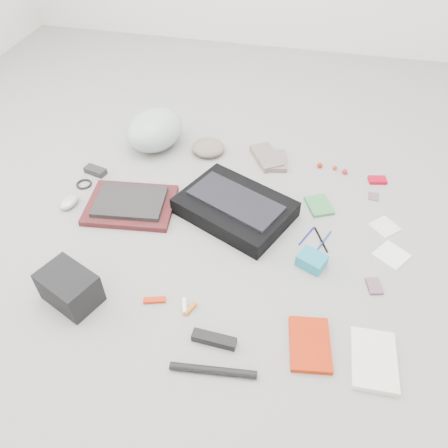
% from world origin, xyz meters
% --- Properties ---
extents(ground_plane, '(4.00, 4.00, 0.00)m').
position_xyz_m(ground_plane, '(0.00, 0.00, 0.00)').
color(ground_plane, gray).
extents(messenger_bag, '(0.58, 0.51, 0.08)m').
position_xyz_m(messenger_bag, '(0.02, 0.12, 0.04)').
color(messenger_bag, black).
rests_on(messenger_bag, ground_plane).
extents(bag_flap, '(0.46, 0.35, 0.01)m').
position_xyz_m(bag_flap, '(0.02, 0.12, 0.09)').
color(bag_flap, black).
rests_on(bag_flap, messenger_bag).
extents(laptop_sleeve, '(0.43, 0.34, 0.03)m').
position_xyz_m(laptop_sleeve, '(-0.46, 0.06, 0.01)').
color(laptop_sleeve, '#4E1A1C').
rests_on(laptop_sleeve, ground_plane).
extents(laptop, '(0.34, 0.26, 0.02)m').
position_xyz_m(laptop, '(-0.46, 0.06, 0.04)').
color(laptop, black).
rests_on(laptop, laptop_sleeve).
extents(bike_helmet, '(0.36, 0.40, 0.20)m').
position_xyz_m(bike_helmet, '(-0.50, 0.56, 0.10)').
color(bike_helmet, '#B1C7C2').
rests_on(bike_helmet, ground_plane).
extents(beanie, '(0.18, 0.17, 0.06)m').
position_xyz_m(beanie, '(-0.21, 0.56, 0.03)').
color(beanie, gray).
rests_on(beanie, ground_plane).
extents(mitten_left, '(0.20, 0.24, 0.03)m').
position_xyz_m(mitten_left, '(0.10, 0.57, 0.02)').
color(mitten_left, slate).
rests_on(mitten_left, ground_plane).
extents(mitten_right, '(0.12, 0.18, 0.03)m').
position_xyz_m(mitten_right, '(0.16, 0.55, 0.01)').
color(mitten_right, gray).
rests_on(mitten_right, ground_plane).
extents(power_brick, '(0.12, 0.08, 0.03)m').
position_xyz_m(power_brick, '(-0.73, 0.26, 0.02)').
color(power_brick, black).
rests_on(power_brick, ground_plane).
extents(cable_coil, '(0.10, 0.10, 0.01)m').
position_xyz_m(cable_coil, '(-0.74, 0.16, 0.01)').
color(cable_coil, black).
rests_on(cable_coil, ground_plane).
extents(mouse, '(0.08, 0.12, 0.04)m').
position_xyz_m(mouse, '(-0.74, 0.01, 0.02)').
color(mouse, '#B6B6B6').
rests_on(mouse, ground_plane).
extents(camera_bag, '(0.25, 0.22, 0.13)m').
position_xyz_m(camera_bag, '(-0.48, -0.47, 0.07)').
color(camera_bag, black).
rests_on(camera_bag, ground_plane).
extents(multitool, '(0.09, 0.05, 0.01)m').
position_xyz_m(multitool, '(-0.17, -0.41, 0.01)').
color(multitool, red).
rests_on(multitool, ground_plane).
extents(toiletry_tube_white, '(0.04, 0.07, 0.02)m').
position_xyz_m(toiletry_tube_white, '(-0.06, -0.42, 0.01)').
color(toiletry_tube_white, white).
rests_on(toiletry_tube_white, ground_plane).
extents(toiletry_tube_orange, '(0.04, 0.06, 0.02)m').
position_xyz_m(toiletry_tube_orange, '(-0.03, -0.42, 0.01)').
color(toiletry_tube_orange, orange).
rests_on(toiletry_tube_orange, ground_plane).
extents(u_lock, '(0.16, 0.05, 0.03)m').
position_xyz_m(u_lock, '(0.09, -0.53, 0.02)').
color(u_lock, black).
rests_on(u_lock, ground_plane).
extents(bike_pump, '(0.29, 0.06, 0.03)m').
position_xyz_m(bike_pump, '(0.11, -0.64, 0.01)').
color(bike_pump, black).
rests_on(bike_pump, ground_plane).
extents(book_red, '(0.17, 0.23, 0.02)m').
position_xyz_m(book_red, '(0.41, -0.47, 0.01)').
color(book_red, red).
rests_on(book_red, ground_plane).
extents(book_white, '(0.16, 0.23, 0.02)m').
position_xyz_m(book_white, '(0.63, -0.49, 0.01)').
color(book_white, silver).
rests_on(book_white, ground_plane).
extents(notepad, '(0.15, 0.17, 0.02)m').
position_xyz_m(notepad, '(0.39, 0.26, 0.01)').
color(notepad, '#347B42').
rests_on(notepad, ground_plane).
extents(pen_blue, '(0.06, 0.12, 0.01)m').
position_xyz_m(pen_blue, '(0.35, 0.05, 0.00)').
color(pen_blue, navy).
rests_on(pen_blue, ground_plane).
extents(pen_black, '(0.07, 0.14, 0.01)m').
position_xyz_m(pen_black, '(0.42, 0.05, 0.00)').
color(pen_black, black).
rests_on(pen_black, ground_plane).
extents(pen_navy, '(0.06, 0.13, 0.01)m').
position_xyz_m(pen_navy, '(0.43, 0.04, 0.00)').
color(pen_navy, navy).
rests_on(pen_navy, ground_plane).
extents(accordion_wallet, '(0.13, 0.12, 0.05)m').
position_xyz_m(accordion_wallet, '(0.39, -0.10, 0.03)').
color(accordion_wallet, teal).
rests_on(accordion_wallet, ground_plane).
extents(card_deck, '(0.07, 0.09, 0.01)m').
position_xyz_m(card_deck, '(0.64, -0.16, 0.01)').
color(card_deck, '#785369').
rests_on(card_deck, ground_plane).
extents(napkin_top, '(0.15, 0.15, 0.01)m').
position_xyz_m(napkin_top, '(0.69, 0.19, 0.00)').
color(napkin_top, silver).
rests_on(napkin_top, ground_plane).
extents(napkin_bottom, '(0.17, 0.17, 0.01)m').
position_xyz_m(napkin_bottom, '(0.71, 0.02, 0.00)').
color(napkin_bottom, white).
rests_on(napkin_bottom, ground_plane).
extents(lollipop_a, '(0.03, 0.03, 0.03)m').
position_xyz_m(lollipop_a, '(0.38, 0.56, 0.01)').
color(lollipop_a, '#A92308').
rests_on(lollipop_a, ground_plane).
extents(lollipop_b, '(0.02, 0.02, 0.02)m').
position_xyz_m(lollipop_b, '(0.45, 0.56, 0.01)').
color(lollipop_b, '#A02C1B').
rests_on(lollipop_b, ground_plane).
extents(lollipop_c, '(0.04, 0.04, 0.03)m').
position_xyz_m(lollipop_c, '(0.50, 0.54, 0.01)').
color(lollipop_c, red).
rests_on(lollipop_c, ground_plane).
extents(altoids_tin, '(0.09, 0.07, 0.02)m').
position_xyz_m(altoids_tin, '(0.66, 0.51, 0.01)').
color(altoids_tin, '#B5041B').
rests_on(altoids_tin, ground_plane).
extents(stamp_sheet, '(0.05, 0.06, 0.00)m').
position_xyz_m(stamp_sheet, '(0.64, 0.39, 0.00)').
color(stamp_sheet, '#745268').
rests_on(stamp_sheet, ground_plane).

